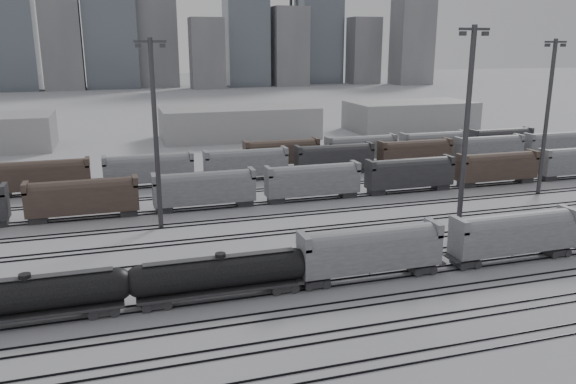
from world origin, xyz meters
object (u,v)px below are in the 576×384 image
object	(u,v)px
tank_car_b	(221,274)
light_mast_c	(467,126)
tank_car_a	(27,296)
hopper_car_a	(371,249)
hopper_car_b	(514,232)

from	to	relation	value
tank_car_b	light_mast_c	bearing A→B (deg)	17.85
tank_car_a	light_mast_c	distance (m)	52.73
hopper_car_a	hopper_car_b	distance (m)	17.61
tank_car_a	tank_car_b	xyz separation A→B (m)	(17.00, 0.00, -0.01)
hopper_car_a	light_mast_c	world-z (taller)	light_mast_c
hopper_car_a	hopper_car_b	size ratio (longest dim) A/B	1.00
light_mast_c	hopper_car_b	bearing A→B (deg)	-90.90
hopper_car_a	light_mast_c	xyz separation A→B (m)	(17.78, 10.75, 10.45)
hopper_car_a	tank_car_b	bearing A→B (deg)	180.00
tank_car_b	hopper_car_b	world-z (taller)	hopper_car_b
hopper_car_a	tank_car_a	bearing A→B (deg)	180.00
tank_car_a	hopper_car_b	bearing A→B (deg)	0.00
hopper_car_b	light_mast_c	size ratio (longest dim) A/B	0.58
tank_car_b	hopper_car_a	distance (m)	15.62
light_mast_c	tank_car_b	bearing A→B (deg)	-162.15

